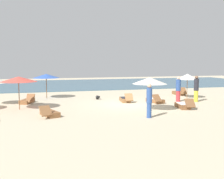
{
  "coord_description": "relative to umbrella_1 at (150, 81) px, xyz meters",
  "views": [
    {
      "loc": [
        -6.05,
        -18.18,
        3.06
      ],
      "look_at": [
        -1.2,
        -0.29,
        1.1
      ],
      "focal_mm": 44.35,
      "sensor_mm": 36.0,
      "label": 1
    }
  ],
  "objects": [
    {
      "name": "lounger_1",
      "position": [
        5.62,
        6.59,
        -1.67
      ],
      "size": [
        0.65,
        1.68,
        0.72
      ],
      "color": "brown",
      "rests_on": "ground_plane"
    },
    {
      "name": "umbrella_2",
      "position": [
        -5.83,
        7.47,
        -0.04
      ],
      "size": [
        2.15,
        2.15,
        1.97
      ],
      "color": "brown",
      "rests_on": "ground_plane"
    },
    {
      "name": "ground_plane",
      "position": [
        -0.47,
        2.78,
        -1.84
      ],
      "size": [
        60.0,
        60.0,
        0.0
      ],
      "primitive_type": "plane",
      "color": "beige"
    },
    {
      "name": "lounger_3",
      "position": [
        1.7,
        2.93,
        -1.67
      ],
      "size": [
        1.0,
        1.8,
        0.67
      ],
      "color": "brown",
      "rests_on": "ground_plane"
    },
    {
      "name": "dog",
      "position": [
        -1.97,
        5.8,
        -1.68
      ],
      "size": [
        0.42,
        0.65,
        0.3
      ],
      "color": "black",
      "rests_on": "ground_plane"
    },
    {
      "name": "person_3",
      "position": [
        4.79,
        2.54,
        -0.85
      ],
      "size": [
        0.48,
        0.48,
        1.94
      ],
      "color": "yellow",
      "rests_on": "ground_plane"
    },
    {
      "name": "lounger_2",
      "position": [
        -5.93,
        -0.07,
        -1.67
      ],
      "size": [
        1.15,
        1.8,
        0.67
      ],
      "color": "brown",
      "rests_on": "ground_plane"
    },
    {
      "name": "person_2",
      "position": [
        -0.8,
        -1.88,
        -0.9
      ],
      "size": [
        0.31,
        0.31,
        1.82
      ],
      "color": "#2D4C8C",
      "rests_on": "ground_plane"
    },
    {
      "name": "umbrella_5",
      "position": [
        5.12,
        4.41,
        -0.08
      ],
      "size": [
        1.75,
        1.75,
        1.98
      ],
      "color": "brown",
      "rests_on": "ground_plane"
    },
    {
      "name": "lounger_4",
      "position": [
        -7.25,
        5.06,
        -1.67
      ],
      "size": [
        1.14,
        1.74,
        0.74
      ],
      "color": "brown",
      "rests_on": "ground_plane"
    },
    {
      "name": "lounger_0",
      "position": [
        2.48,
        0.32,
        -1.67
      ],
      "size": [
        0.88,
        1.78,
        0.68
      ],
      "color": "brown",
      "rests_on": "ground_plane"
    },
    {
      "name": "person_4",
      "position": [
        3.57,
        3.01,
        -0.9
      ],
      "size": [
        0.49,
        0.49,
        1.87
      ],
      "color": "#BF3338",
      "rests_on": "ground_plane"
    },
    {
      "name": "umbrella_1",
      "position": [
        0.0,
        0.0,
        0.0
      ],
      "size": [
        2.09,
        2.09,
        2.04
      ],
      "color": "olive",
      "rests_on": "ground_plane"
    },
    {
      "name": "ocean_water",
      "position": [
        -0.47,
        19.78,
        -1.81
      ],
      "size": [
        48.0,
        16.0,
        0.06
      ],
      "primitive_type": "cube",
      "color": "#3D6075",
      "rests_on": "ground_plane"
    },
    {
      "name": "lounger_5",
      "position": [
        -0.26,
        3.95,
        -1.67
      ],
      "size": [
        0.8,
        1.76,
        0.68
      ],
      "color": "olive",
      "rests_on": "ground_plane"
    },
    {
      "name": "umbrella_4",
      "position": [
        -7.65,
        2.58,
        0.06
      ],
      "size": [
        2.25,
        2.25,
        2.06
      ],
      "color": "brown",
      "rests_on": "ground_plane"
    }
  ]
}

